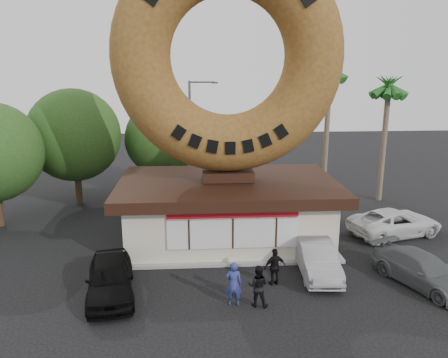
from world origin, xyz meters
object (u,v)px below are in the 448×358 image
donut_shop (228,208)px  person_left (234,284)px  person_right (275,267)px  car_black (110,278)px  car_grey (423,270)px  car_white (395,222)px  car_silver (316,258)px  person_center (258,286)px  giant_donut (228,57)px  street_lamp (192,130)px

donut_shop → person_left: (-0.27, -6.54, -0.88)m
person_right → car_black: person_right is taller
donut_shop → car_grey: (7.83, -5.48, -1.10)m
donut_shop → person_left: donut_shop is taller
car_black → donut_shop: bearing=37.5°
donut_shop → car_white: (9.18, 0.10, -1.05)m
donut_shop → car_silver: donut_shop is taller
person_center → car_black: bearing=2.5°
person_center → person_right: size_ratio=1.03×
car_silver → car_white: car_white is taller
person_right → car_white: size_ratio=0.32×
car_grey → car_silver: bearing=138.3°
person_right → car_silver: (2.05, 0.97, -0.11)m
person_left → person_center: 0.93m
giant_donut → person_center: giant_donut is taller
donut_shop → street_lamp: bearing=100.5°
car_white → car_grey: bearing=150.9°
car_black → car_silver: bearing=-0.4°
street_lamp → person_left: size_ratio=4.50×
car_black → car_grey: (12.97, 0.02, -0.10)m
car_white → person_right: bearing=108.8°
person_left → donut_shop: bearing=-88.4°
car_grey → car_white: (1.35, 5.58, 0.05)m
giant_donut → car_black: giant_donut is taller
person_right → giant_donut: bearing=-86.5°
street_lamp → car_black: size_ratio=1.77×
car_black → car_white: 15.37m
person_left → person_right: size_ratio=1.09×
street_lamp → person_right: size_ratio=4.89×
car_silver → car_white: (5.52, 4.19, 0.01)m
giant_donut → street_lamp: giant_donut is taller
giant_donut → car_grey: size_ratio=2.45×
street_lamp → car_grey: street_lamp is taller
person_left → car_white: (9.44, 6.64, -0.17)m
car_silver → car_grey: (4.17, -1.38, -0.04)m
donut_shop → car_white: bearing=0.6°
person_right → person_center: bearing=45.6°
donut_shop → car_black: bearing=-133.1°
street_lamp → person_right: 15.89m
person_right → car_black: bearing=-10.3°
car_black → car_white: bearing=11.9°
giant_donut → car_grey: (7.83, -5.49, -8.76)m
person_right → car_black: 6.76m
person_center → donut_shop: bearing=-70.3°
donut_shop → person_center: 6.77m
giant_donut → person_left: (-0.27, -6.56, -8.54)m
street_lamp → person_right: bearing=-77.1°
car_silver → car_grey: car_silver is taller
person_right → car_grey: 6.24m
donut_shop → person_right: 5.39m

